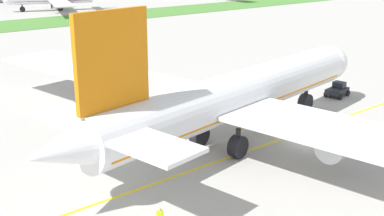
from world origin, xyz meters
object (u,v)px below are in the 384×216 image
at_px(pushback_tug, 337,90).
at_px(airliner_foreground, 233,97).
at_px(ground_crew_marshaller_front, 239,129).
at_px(ground_crew_wingwalker_port, 160,215).

bearing_deg(pushback_tug, airliner_foreground, -171.25).
bearing_deg(ground_crew_marshaller_front, airliner_foreground, -155.07).
height_order(airliner_foreground, ground_crew_wingwalker_port, airliner_foreground).
bearing_deg(ground_crew_wingwalker_port, ground_crew_marshaller_front, 28.08).
xyz_separation_m(pushback_tug, ground_crew_marshaller_front, (-23.72, -3.03, 0.09)).
height_order(airliner_foreground, ground_crew_marshaller_front, airliner_foreground).
distance_m(pushback_tug, ground_crew_wingwalker_port, 44.26).
bearing_deg(airliner_foreground, pushback_tug, 8.75).
height_order(ground_crew_wingwalker_port, ground_crew_marshaller_front, ground_crew_marshaller_front).
bearing_deg(ground_crew_marshaller_front, pushback_tug, 7.27).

